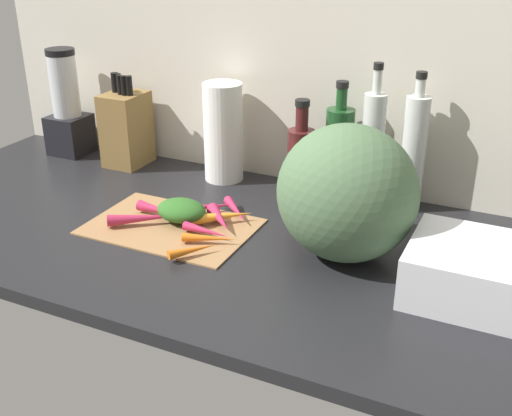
{
  "coord_description": "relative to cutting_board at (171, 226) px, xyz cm",
  "views": [
    {
      "loc": [
        69.22,
        -115.24,
        66.52
      ],
      "look_at": [
        16.82,
        -4.32,
        10.04
      ],
      "focal_mm": 44.41,
      "sensor_mm": 36.0,
      "label": 1
    }
  ],
  "objects": [
    {
      "name": "ground_plane",
      "position": [
        5.94,
        3.07,
        -1.9
      ],
      "size": [
        170.0,
        80.0,
        3.0
      ],
      "primitive_type": "cube",
      "color": "black"
    },
    {
      "name": "wall_back",
      "position": [
        5.94,
        41.57,
        29.6
      ],
      "size": [
        170.0,
        3.0,
        60.0
      ],
      "primitive_type": "cube",
      "color": "beige",
      "rests_on": "ground_plane"
    },
    {
      "name": "cutting_board",
      "position": [
        0.0,
        0.0,
        0.0
      ],
      "size": [
        38.36,
        26.02,
        0.8
      ],
      "primitive_type": "cube",
      "color": "#997047",
      "rests_on": "ground_plane"
    },
    {
      "name": "carrot_0",
      "position": [
        -5.84,
        -2.23,
        1.81
      ],
      "size": [
        15.6,
        12.05,
        2.83
      ],
      "primitive_type": "cone",
      "rotation": [
        0.0,
        1.57,
        0.61
      ],
      "color": "#B2264C",
      "rests_on": "cutting_board"
    },
    {
      "name": "carrot_1",
      "position": [
        11.54,
        11.26,
        1.55
      ],
      "size": [
        11.03,
        10.98,
        2.3
      ],
      "primitive_type": "cone",
      "rotation": [
        0.0,
        1.57,
        -0.78
      ],
      "color": "#B2264C",
      "rests_on": "cutting_board"
    },
    {
      "name": "carrot_2",
      "position": [
        3.37,
        9.46,
        1.61
      ],
      "size": [
        15.33,
        12.67,
        2.42
      ],
      "primitive_type": "cone",
      "rotation": [
        0.0,
        1.57,
        0.66
      ],
      "color": "#B2264C",
      "rests_on": "cutting_board"
    },
    {
      "name": "carrot_3",
      "position": [
        12.72,
        -4.01,
        1.43
      ],
      "size": [
        12.21,
        6.29,
        2.06
      ],
      "primitive_type": "cone",
      "rotation": [
        0.0,
        1.57,
        0.36
      ],
      "color": "orange",
      "rests_on": "cutting_board"
    },
    {
      "name": "carrot_4",
      "position": [
        10.27,
        6.3,
        1.86
      ],
      "size": [
        13.45,
        12.0,
        2.92
      ],
      "primitive_type": "cone",
      "rotation": [
        0.0,
        1.57,
        0.7
      ],
      "color": "orange",
      "rests_on": "cutting_board"
    },
    {
      "name": "carrot_5",
      "position": [
        12.07,
        -10.4,
        1.46
      ],
      "size": [
        8.39,
        9.79,
        2.12
      ],
      "primitive_type": "cone",
      "rotation": [
        0.0,
        1.57,
        0.9
      ],
      "color": "orange",
      "rests_on": "cutting_board"
    },
    {
      "name": "carrot_6",
      "position": [
        10.55,
        4.78,
        1.93
      ],
      "size": [
        10.73,
        10.72,
        3.06
      ],
      "primitive_type": "cone",
      "rotation": [
        0.0,
        1.57,
        -0.78
      ],
      "color": "#B2264C",
      "rests_on": "cutting_board"
    },
    {
      "name": "carrot_7",
      "position": [
        10.27,
        -1.37,
        1.5
      ],
      "size": [
        11.77,
        2.96,
        2.2
      ],
      "primitive_type": "cone",
      "rotation": [
        0.0,
        1.57,
        -0.07
      ],
      "color": "#B2264C",
      "rests_on": "cutting_board"
    },
    {
      "name": "carrot_8",
      "position": [
        -5.51,
        3.09,
        1.75
      ],
      "size": [
        11.7,
        3.64,
        2.7
      ],
      "primitive_type": "cone",
      "rotation": [
        0.0,
        1.57,
        -0.08
      ],
      "color": "#B2264C",
      "rests_on": "cutting_board"
    },
    {
      "name": "carrot_greens_pile",
      "position": [
        1.18,
        2.71,
        2.98
      ],
      "size": [
        12.2,
        9.38,
        5.16
      ],
      "primitive_type": "ellipsoid",
      "color": "#2D6023",
      "rests_on": "cutting_board"
    },
    {
      "name": "winter_squash",
      "position": [
        40.93,
        4.35,
        14.2
      ],
      "size": [
        29.64,
        27.13,
        29.2
      ],
      "primitive_type": "ellipsoid",
      "color": "#4C6B47",
      "rests_on": "ground_plane"
    },
    {
      "name": "knife_block",
      "position": [
        -34.21,
        31.18,
        10.53
      ],
      "size": [
        10.52,
        12.98,
        26.61
      ],
      "color": "brown",
      "rests_on": "ground_plane"
    },
    {
      "name": "blender_appliance",
      "position": [
        -55.78,
        31.46,
        13.34
      ],
      "size": [
        11.07,
        11.07,
        31.9
      ],
      "color": "black",
      "rests_on": "ground_plane"
    },
    {
      "name": "paper_towel_roll",
      "position": [
        -3.06,
        32.57,
        13.07
      ],
      "size": [
        10.6,
        10.6,
        26.95
      ],
      "primitive_type": "cylinder",
      "color": "white",
      "rests_on": "ground_plane"
    },
    {
      "name": "bottle_0",
      "position": [
        20.62,
        30.03,
        9.81
      ],
      "size": [
        6.92,
        6.92,
        25.86
      ],
      "color": "#471919",
      "rests_on": "ground_plane"
    },
    {
      "name": "bottle_1",
      "position": [
        29.22,
        34.28,
        11.97
      ],
      "size": [
        7.19,
        7.19,
        30.39
      ],
      "color": "#19421E",
      "rests_on": "ground_plane"
    },
    {
      "name": "bottle_2",
      "position": [
        38.24,
        32.44,
        14.61
      ],
      "size": [
        5.52,
        5.52,
        36.04
      ],
      "color": "silver",
      "rests_on": "ground_plane"
    },
    {
      "name": "bottle_3",
      "position": [
        47.87,
        34.61,
        14.46
      ],
      "size": [
        5.87,
        5.87,
        34.44
      ],
      "color": "silver",
      "rests_on": "ground_plane"
    },
    {
      "name": "dish_rack",
      "position": [
        69.07,
        -0.53,
        4.84
      ],
      "size": [
        26.21,
        22.38,
        10.48
      ],
      "primitive_type": "cube",
      "color": "silver",
      "rests_on": "ground_plane"
    }
  ]
}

